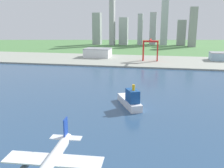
% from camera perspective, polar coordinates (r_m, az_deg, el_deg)
% --- Properties ---
extents(ground_plane, '(2400.00, 2400.00, 0.00)m').
position_cam_1_polar(ground_plane, '(301.32, -0.32, -0.43)').
color(ground_plane, '#4F8247').
extents(water_bay, '(840.00, 360.00, 0.15)m').
position_cam_1_polar(water_bay, '(245.13, -3.16, -3.84)').
color(water_bay, '#2D4C70').
rests_on(water_bay, ground).
extents(industrial_pier, '(840.00, 140.00, 2.50)m').
position_cam_1_polar(industrial_pier, '(485.08, 4.25, 5.20)').
color(industrial_pier, '#999D90').
rests_on(industrial_pier, ground).
extents(airplane_landing, '(38.27, 44.73, 13.97)m').
position_cam_1_polar(airplane_landing, '(101.81, -13.35, -16.47)').
color(airplane_landing, white).
extents(ferry_boat, '(27.21, 41.31, 21.96)m').
position_cam_1_polar(ferry_boat, '(228.51, 4.08, -3.56)').
color(ferry_boat, white).
rests_on(ferry_boat, water_bay).
extents(port_crane_red, '(27.89, 37.01, 39.37)m').
position_cam_1_polar(port_crane_red, '(472.90, 8.53, 8.50)').
color(port_crane_red, red).
rests_on(port_crane_red, industrial_pier).
extents(warehouse_main, '(51.51, 39.06, 17.40)m').
position_cam_1_polar(warehouse_main, '(522.01, -3.16, 6.95)').
color(warehouse_main, white).
rests_on(warehouse_main, industrial_pier).
extents(warehouse_annex, '(33.09, 31.84, 14.66)m').
position_cam_1_polar(warehouse_annex, '(518.11, 22.62, 5.69)').
color(warehouse_annex, '#99BCD1').
rests_on(warehouse_annex, industrial_pier).
extents(distant_skyline, '(308.14, 70.70, 144.04)m').
position_cam_1_polar(distant_skyline, '(805.95, 7.35, 12.30)').
color(distant_skyline, '#9DA3A3').
rests_on(distant_skyline, ground).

